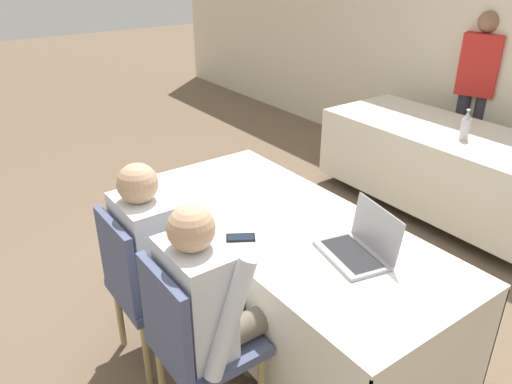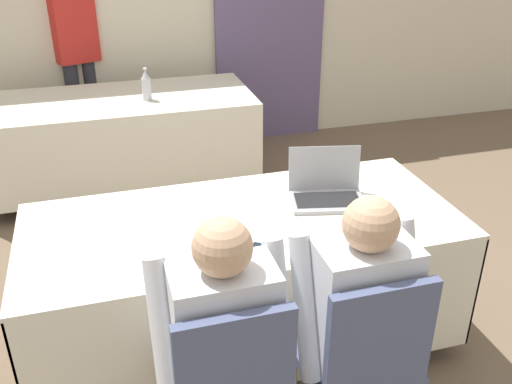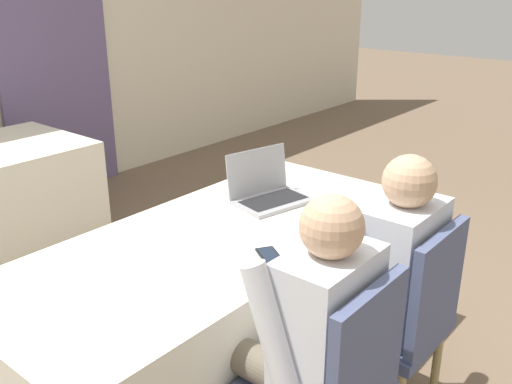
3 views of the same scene
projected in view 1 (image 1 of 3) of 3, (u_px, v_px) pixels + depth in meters
ground_plane at (285, 327)px, 3.05m from camera, size 24.00×24.00×0.00m
conference_table_near at (288, 248)px, 2.80m from camera, size 2.03×0.90×0.73m
conference_table_far at (444, 148)px, 4.18m from camera, size 2.03×0.90×0.73m
laptop at (359, 247)px, 2.42m from camera, size 0.41×0.34×0.24m
cell_phone at (241, 238)px, 2.57m from camera, size 0.14×0.17×0.01m
paper_beside_laptop at (233, 175)px, 3.29m from camera, size 0.31×0.36×0.00m
paper_centre_table at (381, 274)px, 2.29m from camera, size 0.32×0.36×0.00m
paper_left_edge at (351, 238)px, 2.58m from camera, size 0.31×0.36×0.00m
water_bottle at (466, 126)px, 3.85m from camera, size 0.07×0.07×0.24m
chair_near_left at (144, 282)px, 2.62m from camera, size 0.44×0.44×0.91m
chair_near_right at (193, 339)px, 2.24m from camera, size 0.44×0.44×0.91m
person_checkered_shirt at (160, 250)px, 2.60m from camera, size 0.50×0.52×1.17m
person_white_shirt at (211, 302)px, 2.22m from camera, size 0.50×0.52×1.17m
person_red_shirt at (476, 88)px, 4.61m from camera, size 0.39×0.30×1.59m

